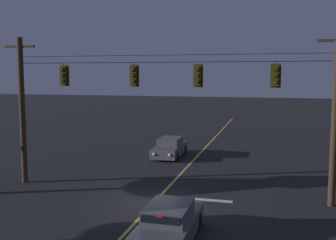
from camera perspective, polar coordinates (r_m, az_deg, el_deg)
name	(u,v)px	position (r m, az deg, el deg)	size (l,w,h in m)	color
ground_plane	(152,205)	(19.14, -2.34, -11.93)	(180.00, 180.00, 0.00)	black
lane_centre_stripe	(187,167)	(26.63, 2.74, -6.63)	(0.14, 60.00, 0.01)	#D1C64C
stop_bar_paint	(197,199)	(20.03, 4.18, -11.09)	(3.40, 0.36, 0.01)	silver
signal_span_assembly	(163,112)	(20.19, -0.72, 1.16)	(17.91, 0.32, 8.03)	#38281C
traffic_light_leftmost	(63,75)	(22.17, -14.56, 6.11)	(0.48, 0.41, 1.22)	black
traffic_light_left_inner	(133,76)	(20.55, -4.91, 6.28)	(0.48, 0.41, 1.22)	black
traffic_light_centre	(198,76)	(19.69, 4.20, 6.28)	(0.48, 0.41, 1.22)	black
traffic_light_right_inner	(276,76)	(19.36, 14.97, 6.07)	(0.48, 0.41, 1.22)	black
car_waiting_near_lane	(169,224)	(15.12, 0.17, -14.42)	(1.80, 4.33, 1.39)	#4C4C51
car_oncoming_lead	(170,148)	(29.76, 0.26, -3.95)	(1.80, 4.42, 1.39)	#4C4C51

